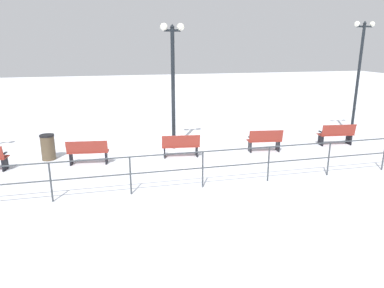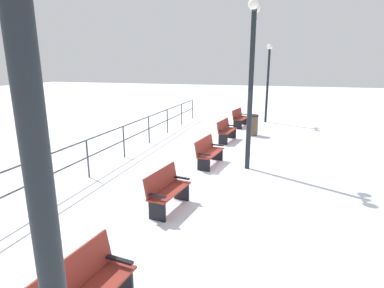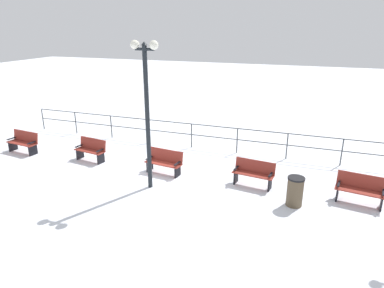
{
  "view_description": "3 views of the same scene",
  "coord_description": "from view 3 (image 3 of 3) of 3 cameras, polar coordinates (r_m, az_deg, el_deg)",
  "views": [
    {
      "loc": [
        -13.05,
        2.76,
        4.25
      ],
      "look_at": [
        -1.12,
        -0.19,
        0.8
      ],
      "focal_mm": 33.09,
      "sensor_mm": 36.0,
      "label": 1
    },
    {
      "loc": [
        2.28,
        -9.78,
        3.32
      ],
      "look_at": [
        -0.73,
        0.26,
        0.62
      ],
      "focal_mm": 29.21,
      "sensor_mm": 36.0,
      "label": 2
    },
    {
      "loc": [
        11.22,
        5.23,
        5.55
      ],
      "look_at": [
        -1.29,
        0.73,
        0.89
      ],
      "focal_mm": 32.13,
      "sensor_mm": 36.0,
      "label": 3
    }
  ],
  "objects": [
    {
      "name": "trash_bin",
      "position": [
        11.55,
        16.73,
        -7.54
      ],
      "size": [
        0.54,
        0.54,
        0.98
      ],
      "color": "brown",
      "rests_on": "ground"
    },
    {
      "name": "waterfront_railing",
      "position": [
        16.1,
        -0.08,
        2.12
      ],
      "size": [
        0.05,
        17.53,
        1.17
      ],
      "color": "#383D42",
      "rests_on": "ground"
    },
    {
      "name": "bench_fourth",
      "position": [
        12.56,
        10.19,
        -4.75
      ],
      "size": [
        0.67,
        1.52,
        0.93
      ],
      "rotation": [
        0.0,
        0.0,
        -0.13
      ],
      "color": "maroon",
      "rests_on": "ground"
    },
    {
      "name": "bench_third",
      "position": [
        13.45,
        -4.61,
        -2.94
      ],
      "size": [
        0.71,
        1.52,
        0.92
      ],
      "rotation": [
        0.0,
        0.0,
        -0.12
      ],
      "color": "maroon",
      "rests_on": "ground"
    },
    {
      "name": "ground_plane",
      "position": [
        13.57,
        -4.75,
        -4.89
      ],
      "size": [
        80.0,
        80.0,
        0.0
      ],
      "primitive_type": "plane",
      "color": "white",
      "rests_on": "ground"
    },
    {
      "name": "lamppost_middle",
      "position": [
        11.5,
        -7.57,
        7.94
      ],
      "size": [
        0.3,
        0.96,
        5.08
      ],
      "color": "black",
      "rests_on": "ground"
    },
    {
      "name": "bench_fifth",
      "position": [
        12.47,
        26.16,
        -6.78
      ],
      "size": [
        0.78,
        1.57,
        0.95
      ],
      "rotation": [
        0.0,
        0.0,
        -0.15
      ],
      "color": "maroon",
      "rests_on": "ground"
    },
    {
      "name": "bench_second",
      "position": [
        15.25,
        -16.43,
        -0.9
      ],
      "size": [
        0.7,
        1.44,
        0.95
      ],
      "rotation": [
        0.0,
        0.0,
        -0.14
      ],
      "color": "maroon",
      "rests_on": "ground"
    },
    {
      "name": "bench_nearest",
      "position": [
        17.34,
        -26.19,
        0.32
      ],
      "size": [
        0.72,
        1.57,
        0.96
      ],
      "rotation": [
        0.0,
        0.0,
        -0.11
      ],
      "color": "maroon",
      "rests_on": "ground"
    }
  ]
}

